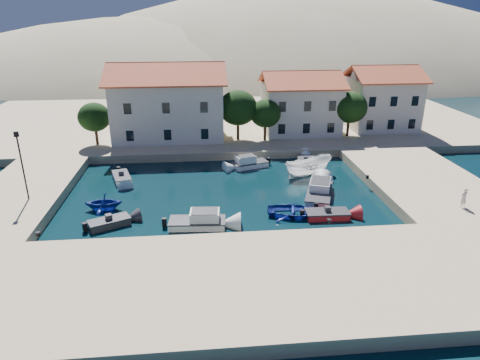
% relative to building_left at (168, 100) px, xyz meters
% --- Properties ---
extents(ground, '(400.00, 400.00, 0.00)m').
position_rel_building_left_xyz_m(ground, '(6.00, -28.00, -5.94)').
color(ground, black).
rests_on(ground, ground).
extents(quay_south, '(52.00, 12.00, 1.00)m').
position_rel_building_left_xyz_m(quay_south, '(6.00, -34.00, -5.44)').
color(quay_south, '#C9B189').
rests_on(quay_south, ground).
extents(quay_east, '(11.00, 20.00, 1.00)m').
position_rel_building_left_xyz_m(quay_east, '(26.50, -18.00, -5.44)').
color(quay_east, '#C9B189').
rests_on(quay_east, ground).
extents(quay_west, '(8.00, 20.00, 1.00)m').
position_rel_building_left_xyz_m(quay_west, '(-13.00, -18.00, -5.44)').
color(quay_west, '#C9B189').
rests_on(quay_west, ground).
extents(quay_north, '(80.00, 36.00, 1.00)m').
position_rel_building_left_xyz_m(quay_north, '(8.00, 10.00, -5.44)').
color(quay_north, '#C9B189').
rests_on(quay_north, ground).
extents(hills, '(254.00, 176.00, 99.00)m').
position_rel_building_left_xyz_m(hills, '(26.64, 95.62, -29.34)').
color(hills, tan).
rests_on(hills, ground).
extents(building_left, '(14.70, 9.45, 9.70)m').
position_rel_building_left_xyz_m(building_left, '(0.00, 0.00, 0.00)').
color(building_left, beige).
rests_on(building_left, quay_north).
extents(building_mid, '(10.50, 8.40, 8.30)m').
position_rel_building_left_xyz_m(building_mid, '(18.00, 1.00, -0.71)').
color(building_mid, beige).
rests_on(building_mid, quay_north).
extents(building_right, '(9.45, 8.40, 8.80)m').
position_rel_building_left_xyz_m(building_right, '(30.00, 2.00, -0.46)').
color(building_right, beige).
rests_on(building_right, quay_north).
extents(trees, '(37.30, 5.30, 6.45)m').
position_rel_building_left_xyz_m(trees, '(10.51, -2.54, -1.10)').
color(trees, '#382314').
rests_on(trees, quay_north).
extents(lamppost, '(0.35, 0.25, 6.22)m').
position_rel_building_left_xyz_m(lamppost, '(-11.50, -20.00, -1.18)').
color(lamppost, black).
rests_on(lamppost, quay_west).
extents(bollards, '(29.36, 9.56, 0.30)m').
position_rel_building_left_xyz_m(bollards, '(8.80, -24.13, -4.79)').
color(bollards, black).
rests_on(bollards, ground).
extents(motorboat_grey_sw, '(3.67, 2.81, 1.25)m').
position_rel_building_left_xyz_m(motorboat_grey_sw, '(-3.75, -24.05, -5.64)').
color(motorboat_grey_sw, '#2E2E32').
rests_on(motorboat_grey_sw, ground).
extents(cabin_cruiser_south, '(4.78, 2.32, 1.60)m').
position_rel_building_left_xyz_m(cabin_cruiser_south, '(3.55, -24.87, -5.46)').
color(cabin_cruiser_south, white).
rests_on(cabin_cruiser_south, ground).
extents(rowboat_south, '(5.72, 4.61, 1.05)m').
position_rel_building_left_xyz_m(rowboat_south, '(12.22, -23.58, -5.94)').
color(rowboat_south, navy).
rests_on(rowboat_south, ground).
extents(motorboat_red_se, '(3.79, 1.77, 1.25)m').
position_rel_building_left_xyz_m(motorboat_red_se, '(14.77, -24.28, -5.64)').
color(motorboat_red_se, maroon).
rests_on(motorboat_red_se, ground).
extents(cabin_cruiser_east, '(4.03, 6.03, 1.60)m').
position_rel_building_left_xyz_m(cabin_cruiser_east, '(15.28, -19.80, -5.46)').
color(cabin_cruiser_east, white).
rests_on(cabin_cruiser_east, ground).
extents(boat_east, '(6.12, 3.91, 2.21)m').
position_rel_building_left_xyz_m(boat_east, '(15.63, -14.00, -5.94)').
color(boat_east, white).
rests_on(boat_east, ground).
extents(motorboat_white_ne, '(2.66, 4.30, 1.25)m').
position_rel_building_left_xyz_m(motorboat_white_ne, '(16.20, -10.57, -5.64)').
color(motorboat_white_ne, white).
rests_on(motorboat_white_ne, ground).
extents(rowboat_west, '(3.33, 2.89, 1.74)m').
position_rel_building_left_xyz_m(rowboat_west, '(-4.85, -20.71, -5.94)').
color(rowboat_west, navy).
rests_on(rowboat_west, ground).
extents(motorboat_white_west, '(2.59, 3.92, 1.25)m').
position_rel_building_left_xyz_m(motorboat_white_west, '(-4.42, -13.46, -5.64)').
color(motorboat_white_west, white).
rests_on(motorboat_white_west, ground).
extents(cabin_cruiser_north, '(4.43, 2.96, 1.60)m').
position_rel_building_left_xyz_m(cabin_cruiser_north, '(9.64, -10.68, -5.46)').
color(cabin_cruiser_north, white).
rests_on(cabin_cruiser_north, ground).
extents(pedestrian, '(0.72, 0.57, 1.74)m').
position_rel_building_left_xyz_m(pedestrian, '(26.28, -25.37, -4.06)').
color(pedestrian, beige).
rests_on(pedestrian, quay_east).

